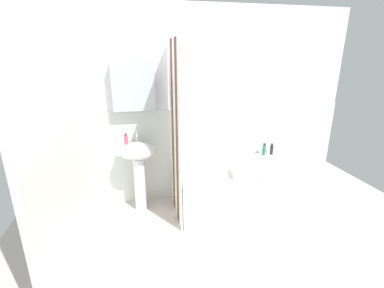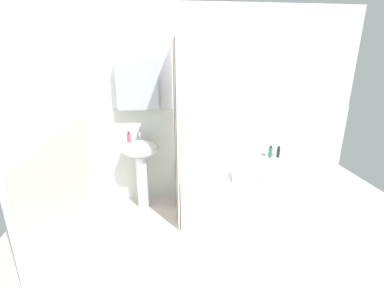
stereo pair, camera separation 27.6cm
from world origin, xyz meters
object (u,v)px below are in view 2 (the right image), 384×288
Objects in this scene: sink at (141,159)px; towel_folded at (246,174)px; bathtub at (237,189)px; lotion_bottle at (278,152)px; soap_dispenser at (129,137)px; body_wash_bottle at (270,152)px.

sink is 2.60× the size of towel_folded.
lotion_bottle reaches higher than bathtub.
lotion_bottle is at bearing 3.64° from sink.
bathtub is at bearing -9.31° from sink.
sink is 5.76× the size of lotion_bottle.
bathtub is 0.77m from lotion_bottle.
body_wash_bottle is (1.78, 0.13, -0.30)m from soap_dispenser.
soap_dispenser is at bearing -171.12° from sink.
bathtub is at bearing -7.59° from soap_dispenser.
sink reaches higher than towel_folded.
soap_dispenser is 1.93m from lotion_bottle.
lotion_bottle is (1.90, 0.13, -0.31)m from soap_dispenser.
body_wash_bottle is 0.48× the size of towel_folded.
sink is 0.60× the size of bathtub.
soap_dispenser is 1.81m from body_wash_bottle.
towel_folded is (-0.61, -0.57, -0.03)m from lotion_bottle.
sink is at bearing -176.11° from body_wash_bottle.
sink is 5.39× the size of body_wash_bottle.
lotion_bottle is 0.94× the size of body_wash_bottle.
towel_folded is (1.16, -0.46, -0.05)m from sink.
soap_dispenser is 0.83× the size of lotion_bottle.
lotion_bottle is at bearing 25.94° from bathtub.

